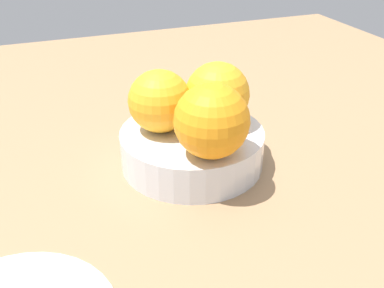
{
  "coord_description": "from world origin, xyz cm",
  "views": [
    {
      "loc": [
        -39.93,
        15.2,
        26.71
      ],
      "look_at": [
        0.0,
        0.0,
        2.45
      ],
      "focal_mm": 41.57,
      "sensor_mm": 36.0,
      "label": 1
    }
  ],
  "objects": [
    {
      "name": "orange_in_bowl_0",
      "position": [
        0.83,
        -3.27,
        7.6
      ],
      "size": [
        7.05,
        7.05,
        7.05
      ],
      "primitive_type": "sphere",
      "color": "#F9A823",
      "rests_on": "fruit_bowl"
    },
    {
      "name": "orange_in_bowl_2",
      "position": [
        -5.27,
        0.01,
        7.77
      ],
      "size": [
        7.38,
        7.38,
        7.38
      ],
      "primitive_type": "sphere",
      "color": "orange",
      "rests_on": "fruit_bowl"
    },
    {
      "name": "ground_plane",
      "position": [
        0.0,
        0.0,
        -1.0
      ],
      "size": [
        110.0,
        110.0,
        2.0
      ],
      "primitive_type": "cube",
      "color": "#997551"
    },
    {
      "name": "orange_in_bowl_1",
      "position": [
        1.58,
        3.07,
        7.46
      ],
      "size": [
        6.76,
        6.76,
        6.76
      ],
      "primitive_type": "sphere",
      "color": "#F9A823",
      "rests_on": "fruit_bowl"
    },
    {
      "name": "fruit_bowl",
      "position": [
        0.0,
        0.0,
        1.93
      ],
      "size": [
        15.78,
        15.78,
        4.08
      ],
      "color": "silver",
      "rests_on": "ground_plane"
    }
  ]
}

